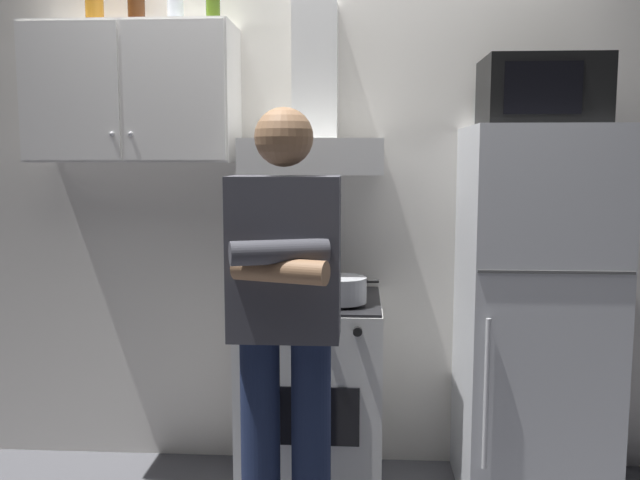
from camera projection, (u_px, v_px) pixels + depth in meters
The scene contains 8 objects.
back_wall_tiled at pixel (328, 183), 3.24m from camera, with size 4.80×0.10×2.70m, color silver.
upper_cabinet at pixel (134, 94), 3.02m from camera, with size 0.90×0.37×0.60m.
stove_oven at pixel (312, 394), 3.01m from camera, with size 0.60×0.62×0.87m.
range_hood at pixel (314, 129), 2.99m from camera, with size 0.60×0.44×0.75m.
refrigerator at pixel (534, 316), 2.91m from camera, with size 0.60×0.62×1.60m.
microwave at pixel (541, 92), 2.81m from camera, with size 0.48×0.37×0.28m.
person_standing at pixel (285, 324), 2.35m from camera, with size 0.38×0.33×1.64m.
cooking_pot at pixel (341, 290), 2.82m from camera, with size 0.31×0.21×0.11m.
Camera 1 is at (0.16, -2.65, 1.47)m, focal length 38.27 mm.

